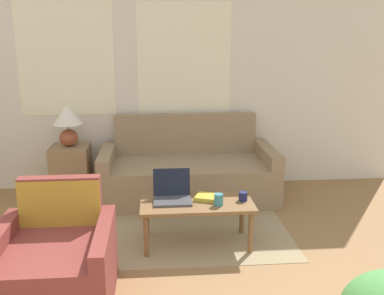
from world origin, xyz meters
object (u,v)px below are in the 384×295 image
at_px(armchair, 55,266).
at_px(coffee_table, 197,207).
at_px(table_lamp, 68,121).
at_px(laptop, 172,194).
at_px(cup_yellow, 219,200).
at_px(couch, 188,174).
at_px(book_red, 208,197).
at_px(cup_navy, 243,196).

distance_m(armchair, coffee_table, 1.32).
bearing_deg(table_lamp, armchair, -83.22).
distance_m(laptop, cup_yellow, 0.43).
bearing_deg(couch, book_red, -85.55).
distance_m(armchair, cup_navy, 1.68).
bearing_deg(armchair, laptop, 44.61).
height_order(coffee_table, cup_navy, cup_navy).
distance_m(cup_navy, cup_yellow, 0.25).
bearing_deg(armchair, cup_navy, 27.64).
distance_m(couch, coffee_table, 1.24).
distance_m(couch, cup_yellow, 1.35).
bearing_deg(cup_navy, cup_yellow, -157.78).
height_order(armchair, cup_yellow, armchair).
relative_size(armchair, table_lamp, 1.78).
height_order(armchair, table_lamp, table_lamp).
distance_m(table_lamp, book_red, 2.01).
relative_size(laptop, book_red, 1.24).
distance_m(coffee_table, book_red, 0.14).
bearing_deg(couch, laptop, -101.16).
bearing_deg(laptop, book_red, -3.13).
bearing_deg(couch, table_lamp, 173.71).
distance_m(table_lamp, cup_navy, 2.26).
relative_size(armchair, laptop, 2.54).
height_order(couch, book_red, couch).
height_order(armchair, coffee_table, armchair).
relative_size(laptop, cup_navy, 4.24).
distance_m(couch, book_red, 1.19).
bearing_deg(armchair, table_lamp, 96.78).
bearing_deg(book_red, coffee_table, -153.86).
height_order(couch, table_lamp, table_lamp).
distance_m(coffee_table, cup_yellow, 0.23).
height_order(coffee_table, laptop, laptop).
relative_size(table_lamp, book_red, 1.77).
bearing_deg(laptop, table_lamp, 130.34).
height_order(couch, armchair, couch).
xyz_separation_m(couch, cup_yellow, (0.16, -1.33, 0.18)).
bearing_deg(laptop, cup_yellow, -22.77).
xyz_separation_m(laptop, book_red, (0.32, -0.02, -0.04)).
bearing_deg(armchair, couch, 61.59).
relative_size(table_lamp, cup_navy, 6.07).
bearing_deg(table_lamp, coffee_table, -46.16).
relative_size(armchair, cup_navy, 10.78).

